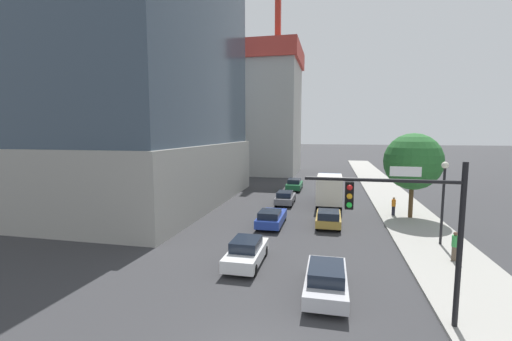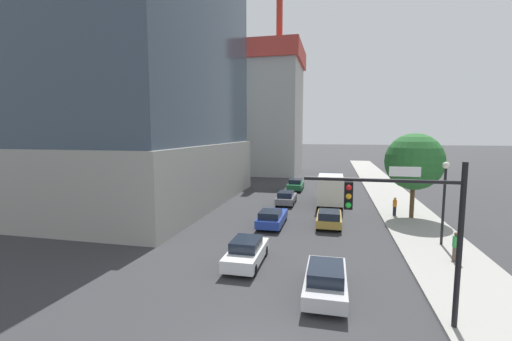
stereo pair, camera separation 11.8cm
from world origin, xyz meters
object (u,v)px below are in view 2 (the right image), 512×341
street_lamp (445,190)px  car_white (246,252)px  box_truck (331,188)px  car_gold (329,218)px  pedestrian_green_shirt (455,246)px  street_tree (414,162)px  construction_building (258,104)px  traffic_light_pole (408,215)px  car_silver (326,279)px  car_blue (272,218)px  car_green (296,184)px  car_gray (286,198)px  pedestrian_orange_shirt (395,206)px

street_lamp → car_white: size_ratio=1.25×
car_white → box_truck: size_ratio=0.55×
car_gold → pedestrian_green_shirt: size_ratio=2.50×
street_tree → street_lamp: bearing=-87.2°
construction_building → pedestrian_green_shirt: size_ratio=19.12×
traffic_light_pole → car_silver: size_ratio=1.31×
street_tree → pedestrian_green_shirt: size_ratio=4.27×
car_blue → car_white: 8.05m
car_green → car_gold: bearing=-74.8°
street_tree → car_gold: street_tree is taller
construction_building → car_gold: (13.40, -34.36, -11.74)m
street_lamp → car_gray: street_lamp is taller
construction_building → car_gray: construction_building is taller
car_gold → pedestrian_green_shirt: pedestrian_green_shirt is taller
street_tree → car_silver: (-6.82, -15.40, -4.20)m
traffic_light_pole → street_lamp: bearing=67.5°
car_white → car_gold: bearing=63.5°
box_truck → street_tree: bearing=-33.1°
car_gray → street_lamp: bearing=-42.4°
car_green → pedestrian_orange_shirt: (9.96, -11.88, 0.23)m
car_silver → pedestrian_green_shirt: bearing=37.4°
car_gray → car_gold: (4.42, -7.45, 0.01)m
pedestrian_green_shirt → car_white: bearing=-166.5°
car_white → box_truck: 17.81m
traffic_light_pole → car_blue: size_ratio=1.33×
car_gold → box_truck: bearing=90.0°
car_white → car_green: bearing=90.0°
construction_building → car_gray: 30.71m
street_lamp → car_gray: size_ratio=1.28×
pedestrian_green_shirt → traffic_light_pole: bearing=-119.6°
construction_building → traffic_light_pole: construction_building is taller
car_gold → pedestrian_orange_shirt: bearing=38.5°
street_lamp → street_tree: 7.18m
construction_building → car_green: (8.98, -18.08, -11.72)m
pedestrian_orange_shirt → pedestrian_green_shirt: pedestrian_green_shirt is taller
car_gray → car_gold: bearing=-59.3°
street_tree → car_green: (-11.24, 12.37, -4.21)m
street_lamp → car_gold: 8.39m
pedestrian_green_shirt → street_lamp: bearing=87.3°
car_white → pedestrian_orange_shirt: bearing=53.1°
car_white → car_silver: bearing=-30.8°
car_blue → pedestrian_orange_shirt: size_ratio=2.89×
construction_building → pedestrian_green_shirt: (20.44, -40.48, -11.44)m
car_silver → construction_building: bearing=106.3°
car_gold → box_truck: box_truck is taller
box_truck → pedestrian_orange_shirt: box_truck is taller
pedestrian_orange_shirt → street_lamp: bearing=-77.9°
box_truck → construction_building: bearing=117.3°
pedestrian_green_shirt → car_blue: bearing=155.2°
car_silver → pedestrian_orange_shirt: (5.55, 15.90, 0.23)m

